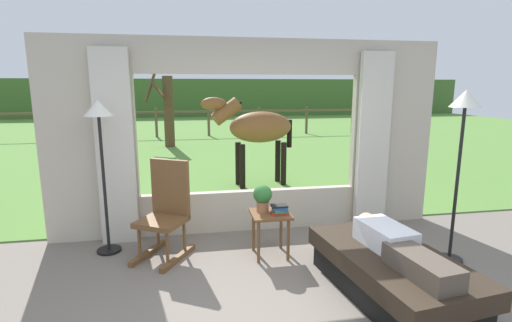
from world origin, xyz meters
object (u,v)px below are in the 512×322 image
reclining_person (396,245)px  book_stack (280,210)px  potted_plant (263,196)px  pasture_tree (167,109)px  floor_lamp_right (463,125)px  horse (257,128)px  rocking_chair (166,210)px  floor_lamp_left (100,131)px  recliner_sofa (391,273)px  side_table (270,221)px

reclining_person → book_stack: size_ratio=7.14×
potted_plant → pasture_tree: 8.56m
floor_lamp_right → pasture_tree: size_ratio=0.72×
reclining_person → floor_lamp_right: 1.58m
pasture_tree → horse: bearing=-70.0°
book_stack → pasture_tree: size_ratio=0.08×
reclining_person → rocking_chair: bearing=140.6°
floor_lamp_left → floor_lamp_right: floor_lamp_right is taller
recliner_sofa → horse: 4.32m
rocking_chair → floor_lamp_left: (-0.70, 0.21, 0.91)m
reclining_person → book_stack: bearing=122.0°
recliner_sofa → side_table: size_ratio=3.47×
potted_plant → book_stack: size_ratio=1.59×
potted_plant → book_stack: 0.25m
reclining_person → horse: 4.31m
rocking_chair → book_stack: (1.28, -0.30, 0.03)m
reclining_person → pasture_tree: pasture_tree is taller
floor_lamp_left → horse: 3.55m
horse → pasture_tree: pasture_tree is taller
rocking_chair → horse: 3.37m
side_table → floor_lamp_left: floor_lamp_left is taller
horse → floor_lamp_left: bearing=132.3°
reclining_person → rocking_chair: (-2.12, 1.32, 0.02)m
floor_lamp_left → reclining_person: bearing=-28.5°
side_table → reclining_person: bearing=-49.2°
recliner_sofa → rocking_chair: rocking_chair is taller
rocking_chair → potted_plant: (1.10, -0.17, 0.16)m
rocking_chair → horse: (1.59, 2.91, 0.61)m
horse → potted_plant: bearing=163.5°
side_table → book_stack: (0.09, -0.06, 0.15)m
pasture_tree → recliner_sofa: bearing=-75.5°
floor_lamp_left → rocking_chair: bearing=-16.4°
floor_lamp_right → horse: size_ratio=1.05×
floor_lamp_left → horse: size_ratio=0.99×
recliner_sofa → pasture_tree: (-2.47, 9.52, 1.01)m
book_stack → rocking_chair: bearing=166.8°
potted_plant → pasture_tree: size_ratio=0.12×
pasture_tree → floor_lamp_left: bearing=-92.5°
recliner_sofa → book_stack: (-0.84, 0.97, 0.35)m
side_table → horse: (0.41, 3.14, 0.73)m
book_stack → pasture_tree: 8.72m
potted_plant → pasture_tree: (-1.45, 8.42, 0.52)m
reclining_person → floor_lamp_left: (-2.82, 1.53, 0.93)m
side_table → pasture_tree: (-1.53, 8.48, 0.80)m
rocking_chair → floor_lamp_left: size_ratio=0.62×
side_table → book_stack: book_stack is taller
reclining_person → floor_lamp_left: floor_lamp_left is taller
potted_plant → pasture_tree: pasture_tree is taller
reclining_person → potted_plant: bearing=124.1°
rocking_chair → horse: bearing=91.3°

